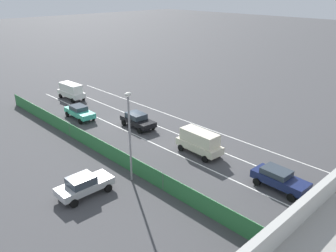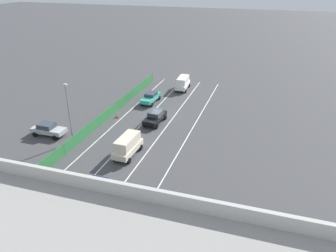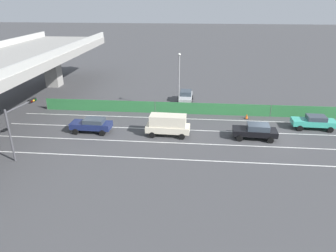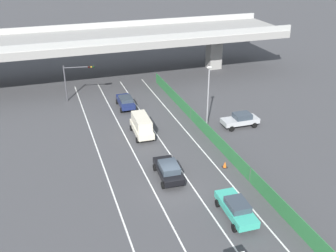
{
  "view_description": "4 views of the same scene",
  "coord_description": "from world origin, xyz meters",
  "px_view_note": "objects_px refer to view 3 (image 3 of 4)",
  "views": [
    {
      "loc": [
        22.59,
        29.65,
        14.84
      ],
      "look_at": [
        0.01,
        6.17,
        1.52
      ],
      "focal_mm": 36.81,
      "sensor_mm": 36.0,
      "label": 1
    },
    {
      "loc": [
        -14.01,
        39.85,
        18.96
      ],
      "look_at": [
        -2.79,
        4.76,
        1.43
      ],
      "focal_mm": 35.12,
      "sensor_mm": 36.0,
      "label": 2
    },
    {
      "loc": [
        -30.27,
        7.7,
        13.81
      ],
      "look_at": [
        0.07,
        10.52,
        1.09
      ],
      "focal_mm": 33.25,
      "sensor_mm": 36.0,
      "label": 3
    },
    {
      "loc": [
        -9.62,
        -27.41,
        19.93
      ],
      "look_at": [
        2.76,
        9.23,
        1.35
      ],
      "focal_mm": 41.8,
      "sensor_mm": 36.0,
      "label": 4
    }
  ],
  "objects_px": {
    "car_sedan_navy": "(92,124)",
    "parked_wagon_silver": "(186,96)",
    "car_van_cream": "(168,124)",
    "street_lamp": "(179,77)",
    "car_sedan_black": "(256,131)",
    "car_taxi_teal": "(314,122)",
    "traffic_light": "(20,118)",
    "traffic_cone": "(247,116)"
  },
  "relations": [
    {
      "from": "car_sedan_navy",
      "to": "car_taxi_teal",
      "type": "distance_m",
      "value": 24.71
    },
    {
      "from": "car_van_cream",
      "to": "street_lamp",
      "type": "xyz_separation_m",
      "value": [
        7.59,
        -0.68,
        3.23
      ]
    },
    {
      "from": "car_sedan_navy",
      "to": "car_taxi_teal",
      "type": "relative_size",
      "value": 0.93
    },
    {
      "from": "parked_wagon_silver",
      "to": "car_van_cream",
      "type": "bearing_deg",
      "value": 172.94
    },
    {
      "from": "car_sedan_black",
      "to": "traffic_light",
      "type": "relative_size",
      "value": 0.93
    },
    {
      "from": "car_sedan_navy",
      "to": "traffic_light",
      "type": "bearing_deg",
      "value": 139.36
    },
    {
      "from": "car_sedan_black",
      "to": "traffic_cone",
      "type": "xyz_separation_m",
      "value": [
        5.76,
        0.06,
        -0.61
      ]
    },
    {
      "from": "car_taxi_teal",
      "to": "car_van_cream",
      "type": "bearing_deg",
      "value": 101.5
    },
    {
      "from": "street_lamp",
      "to": "traffic_light",
      "type": "bearing_deg",
      "value": 133.35
    },
    {
      "from": "traffic_light",
      "to": "parked_wagon_silver",
      "type": "bearing_deg",
      "value": -40.55
    },
    {
      "from": "car_van_cream",
      "to": "traffic_light",
      "type": "relative_size",
      "value": 0.95
    },
    {
      "from": "car_sedan_black",
      "to": "parked_wagon_silver",
      "type": "distance_m",
      "value": 13.88
    },
    {
      "from": "car_sedan_navy",
      "to": "car_van_cream",
      "type": "distance_m",
      "value": 8.37
    },
    {
      "from": "car_sedan_navy",
      "to": "car_taxi_teal",
      "type": "height_order",
      "value": "car_sedan_navy"
    },
    {
      "from": "car_sedan_black",
      "to": "car_sedan_navy",
      "type": "xyz_separation_m",
      "value": [
        0.06,
        17.54,
        -0.0
      ]
    },
    {
      "from": "parked_wagon_silver",
      "to": "street_lamp",
      "type": "relative_size",
      "value": 0.58
    },
    {
      "from": "traffic_cone",
      "to": "car_sedan_navy",
      "type": "bearing_deg",
      "value": 108.06
    },
    {
      "from": "car_taxi_teal",
      "to": "parked_wagon_silver",
      "type": "bearing_deg",
      "value": 60.68
    },
    {
      "from": "car_sedan_black",
      "to": "parked_wagon_silver",
      "type": "xyz_separation_m",
      "value": [
        11.52,
        7.75,
        -0.01
      ]
    },
    {
      "from": "car_sedan_navy",
      "to": "parked_wagon_silver",
      "type": "distance_m",
      "value": 15.07
    },
    {
      "from": "car_van_cream",
      "to": "parked_wagon_silver",
      "type": "relative_size",
      "value": 1.08
    },
    {
      "from": "traffic_light",
      "to": "car_van_cream",
      "type": "bearing_deg",
      "value": -67.64
    },
    {
      "from": "car_sedan_navy",
      "to": "traffic_light",
      "type": "distance_m",
      "value": 7.67
    },
    {
      "from": "street_lamp",
      "to": "car_sedan_black",
      "type": "bearing_deg",
      "value": -131.66
    },
    {
      "from": "parked_wagon_silver",
      "to": "car_sedan_black",
      "type": "bearing_deg",
      "value": -146.07
    },
    {
      "from": "car_sedan_navy",
      "to": "car_sedan_black",
      "type": "bearing_deg",
      "value": -90.2
    },
    {
      "from": "traffic_cone",
      "to": "car_van_cream",
      "type": "bearing_deg",
      "value": 122.41
    },
    {
      "from": "car_taxi_teal",
      "to": "traffic_light",
      "type": "distance_m",
      "value": 30.57
    },
    {
      "from": "car_van_cream",
      "to": "street_lamp",
      "type": "distance_m",
      "value": 8.28
    },
    {
      "from": "traffic_cone",
      "to": "traffic_light",
      "type": "bearing_deg",
      "value": 116.72
    },
    {
      "from": "traffic_light",
      "to": "car_taxi_teal",
      "type": "bearing_deg",
      "value": -73.49
    },
    {
      "from": "car_van_cream",
      "to": "traffic_cone",
      "type": "xyz_separation_m",
      "value": [
        5.79,
        -9.12,
        -0.99
      ]
    },
    {
      "from": "traffic_light",
      "to": "street_lamp",
      "type": "bearing_deg",
      "value": -46.65
    },
    {
      "from": "street_lamp",
      "to": "car_sedan_navy",
      "type": "bearing_deg",
      "value": 129.67
    },
    {
      "from": "parked_wagon_silver",
      "to": "street_lamp",
      "type": "xyz_separation_m",
      "value": [
        -3.96,
        0.75,
        3.63
      ]
    },
    {
      "from": "street_lamp",
      "to": "car_van_cream",
      "type": "bearing_deg",
      "value": 174.85
    },
    {
      "from": "car_taxi_teal",
      "to": "traffic_cone",
      "type": "height_order",
      "value": "car_taxi_teal"
    },
    {
      "from": "parked_wagon_silver",
      "to": "street_lamp",
      "type": "bearing_deg",
      "value": 169.32
    },
    {
      "from": "traffic_cone",
      "to": "parked_wagon_silver",
      "type": "bearing_deg",
      "value": 53.18
    },
    {
      "from": "car_taxi_teal",
      "to": "street_lamp",
      "type": "height_order",
      "value": "street_lamp"
    },
    {
      "from": "car_sedan_navy",
      "to": "street_lamp",
      "type": "distance_m",
      "value": 12.29
    },
    {
      "from": "car_sedan_navy",
      "to": "car_van_cream",
      "type": "height_order",
      "value": "car_van_cream"
    }
  ]
}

